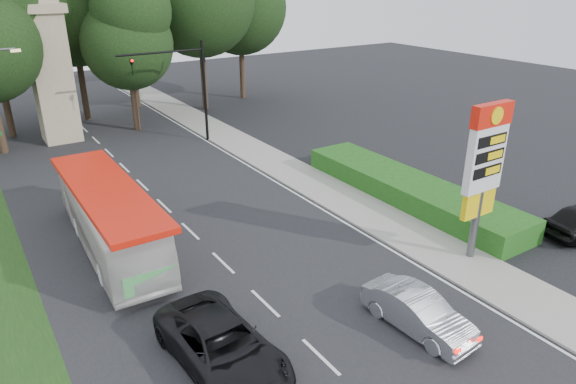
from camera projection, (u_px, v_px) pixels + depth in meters
ground at (330, 366)px, 16.19m from camera, size 120.00×120.00×0.00m
road_surface at (182, 224)px, 25.42m from camera, size 14.00×80.00×0.02m
sidewalk_right at (320, 187)px, 29.69m from camera, size 3.00×80.00×0.12m
hedge at (408, 190)px, 27.91m from camera, size 3.00×14.00×1.20m
gas_station_pylon at (485, 162)px, 20.62m from camera, size 2.10×0.45×6.85m
traffic_signal_mast at (186, 79)px, 35.68m from camera, size 6.10×0.35×7.20m
monument at (51, 71)px, 36.26m from camera, size 3.00×3.00×10.05m
tree_monument_right at (125, 24)px, 37.51m from camera, size 6.72×6.72×13.20m
transit_bus at (110, 218)px, 22.62m from camera, size 2.87×10.72×2.96m
sedan_silver at (418, 312)px, 17.66m from camera, size 1.77×4.31×1.39m
suv_charcoal at (222, 346)px, 15.96m from camera, size 2.85×5.64×1.53m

